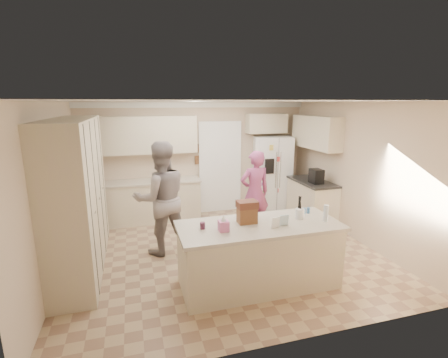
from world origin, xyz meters
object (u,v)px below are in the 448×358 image
object	(u,v)px
coffee_maker	(316,176)
teen_girl	(255,193)
utensil_crock	(300,214)
tissue_box	(224,226)
teen_boy	(161,198)
island_base	(259,256)
refrigerator	(271,173)
dollhouse_body	(247,215)

from	to	relation	value
coffee_maker	teen_girl	bearing A→B (deg)	-176.69
coffee_maker	utensil_crock	world-z (taller)	coffee_maker
tissue_box	teen_boy	xyz separation A→B (m)	(-0.67, 1.55, -0.02)
island_base	utensil_crock	distance (m)	0.86
utensil_crock	tissue_box	distance (m)	1.21
refrigerator	coffee_maker	bearing A→B (deg)	-56.01
island_base	teen_boy	xyz separation A→B (m)	(-1.22, 1.45, 0.54)
coffee_maker	teen_boy	size ratio (longest dim) A/B	0.15
dollhouse_body	teen_boy	bearing A→B (deg)	128.36
island_base	utensil_crock	world-z (taller)	utensil_crock
coffee_maker	island_base	distance (m)	2.87
tissue_box	teen_girl	distance (m)	2.26
refrigerator	teen_girl	bearing A→B (deg)	-111.37
island_base	dollhouse_body	bearing A→B (deg)	146.31
coffee_maker	utensil_crock	distance (m)	2.32
tissue_box	teen_boy	bearing A→B (deg)	113.31
tissue_box	teen_girl	world-z (taller)	teen_girl
utensil_crock	dollhouse_body	xyz separation A→B (m)	(-0.80, 0.05, 0.04)
refrigerator	island_base	xyz separation A→B (m)	(-1.59, -3.16, -0.46)
island_base	tissue_box	size ratio (longest dim) A/B	15.71
dollhouse_body	teen_boy	world-z (taller)	teen_boy
tissue_box	teen_girl	size ratio (longest dim) A/B	0.08
refrigerator	dollhouse_body	bearing A→B (deg)	-105.59
refrigerator	island_base	bearing A→B (deg)	-102.68
teen_boy	teen_girl	bearing A→B (deg)	-176.46
utensil_crock	teen_girl	size ratio (longest dim) A/B	0.09
dollhouse_body	coffee_maker	bearing A→B (deg)	39.29
refrigerator	teen_girl	size ratio (longest dim) A/B	1.07
dollhouse_body	teen_boy	size ratio (longest dim) A/B	0.13
utensil_crock	teen_boy	world-z (taller)	teen_boy
dollhouse_body	teen_girl	bearing A→B (deg)	65.35
coffee_maker	teen_boy	xyz separation A→B (m)	(-3.27, -0.45, -0.09)
dollhouse_body	teen_boy	xyz separation A→B (m)	(-1.07, 1.35, -0.06)
island_base	utensil_crock	size ratio (longest dim) A/B	14.67
coffee_maker	island_base	bearing A→B (deg)	-137.17
teen_girl	utensil_crock	bearing A→B (deg)	87.25
dollhouse_body	teen_boy	distance (m)	1.72
coffee_maker	tissue_box	xyz separation A→B (m)	(-2.60, -2.00, -0.07)
refrigerator	utensil_crock	size ratio (longest dim) A/B	12.00
utensil_crock	tissue_box	size ratio (longest dim) A/B	1.07
refrigerator	utensil_crock	distance (m)	3.25
coffee_maker	tissue_box	bearing A→B (deg)	-142.43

